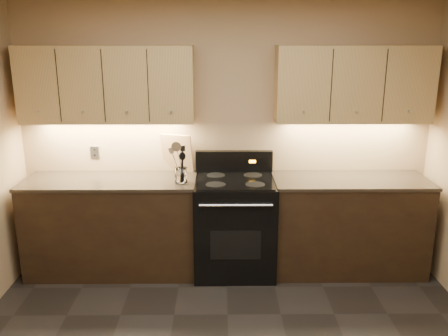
# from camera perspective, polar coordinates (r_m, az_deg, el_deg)

# --- Properties ---
(wall_back) EXTENTS (4.00, 0.04, 2.60)m
(wall_back) POSITION_cam_1_polar(r_m,az_deg,el_deg) (4.66, 0.24, 4.10)
(wall_back) COLOR tan
(wall_back) RESTS_ON ground
(counter_left) EXTENTS (1.62, 0.62, 0.93)m
(counter_left) POSITION_cam_1_polar(r_m,az_deg,el_deg) (4.74, -13.25, -6.72)
(counter_left) COLOR black
(counter_left) RESTS_ON ground
(counter_right) EXTENTS (1.46, 0.62, 0.93)m
(counter_right) POSITION_cam_1_polar(r_m,az_deg,el_deg) (4.78, 14.64, -6.58)
(counter_right) COLOR black
(counter_right) RESTS_ON ground
(stove) EXTENTS (0.76, 0.68, 1.14)m
(stove) POSITION_cam_1_polar(r_m,az_deg,el_deg) (4.60, 1.28, -6.78)
(stove) COLOR black
(stove) RESTS_ON ground
(upper_cab_left) EXTENTS (1.60, 0.30, 0.70)m
(upper_cab_left) POSITION_cam_1_polar(r_m,az_deg,el_deg) (4.56, -13.90, 9.74)
(upper_cab_left) COLOR tan
(upper_cab_left) RESTS_ON wall_back
(upper_cab_right) EXTENTS (1.44, 0.30, 0.70)m
(upper_cab_right) POSITION_cam_1_polar(r_m,az_deg,el_deg) (4.61, 15.32, 9.70)
(upper_cab_right) COLOR tan
(upper_cab_right) RESTS_ON wall_back
(outlet_plate) EXTENTS (0.08, 0.01, 0.12)m
(outlet_plate) POSITION_cam_1_polar(r_m,az_deg,el_deg) (4.86, -15.30, 1.83)
(outlet_plate) COLOR #B2B5BA
(outlet_plate) RESTS_ON wall_back
(utensil_crock) EXTENTS (0.14, 0.14, 0.14)m
(utensil_crock) POSITION_cam_1_polar(r_m,az_deg,el_deg) (4.37, -5.22, -0.91)
(utensil_crock) COLOR white
(utensil_crock) RESTS_ON counter_left
(cutting_board) EXTENTS (0.33, 0.19, 0.39)m
(cutting_board) POSITION_cam_1_polar(r_m,az_deg,el_deg) (4.67, -5.66, 1.80)
(cutting_board) COLOR tan
(cutting_board) RESTS_ON counter_left
(black_spoon) EXTENTS (0.09, 0.15, 0.31)m
(black_spoon) POSITION_cam_1_polar(r_m,az_deg,el_deg) (4.35, -5.25, 0.39)
(black_spoon) COLOR black
(black_spoon) RESTS_ON utensil_crock
(black_turner) EXTENTS (0.11, 0.15, 0.35)m
(black_turner) POSITION_cam_1_polar(r_m,az_deg,el_deg) (4.32, -5.07, 0.57)
(black_turner) COLOR black
(black_turner) RESTS_ON utensil_crock
(steel_spatula) EXTENTS (0.22, 0.15, 0.34)m
(steel_spatula) POSITION_cam_1_polar(r_m,az_deg,el_deg) (4.34, -5.00, 0.61)
(steel_spatula) COLOR silver
(steel_spatula) RESTS_ON utensil_crock
(steel_skimmer) EXTENTS (0.17, 0.10, 0.36)m
(steel_skimmer) POSITION_cam_1_polar(r_m,az_deg,el_deg) (4.32, -4.72, 0.68)
(steel_skimmer) COLOR silver
(steel_skimmer) RESTS_ON utensil_crock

